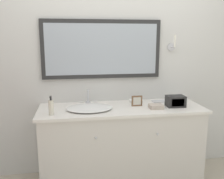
# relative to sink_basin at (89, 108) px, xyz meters

# --- Properties ---
(wall_back) EXTENTS (8.00, 0.18, 2.55)m
(wall_back) POSITION_rel_sink_basin_xyz_m (0.35, 0.36, 0.40)
(wall_back) COLOR silver
(wall_back) RESTS_ON ground_plane
(vanity_counter) EXTENTS (1.78, 0.61, 0.86)m
(vanity_counter) POSITION_rel_sink_basin_xyz_m (0.35, 0.02, -0.45)
(vanity_counter) COLOR beige
(vanity_counter) RESTS_ON ground_plane
(sink_basin) EXTENTS (0.49, 0.42, 0.17)m
(sink_basin) POSITION_rel_sink_basin_xyz_m (0.00, 0.00, 0.00)
(sink_basin) COLOR white
(sink_basin) RESTS_ON vanity_counter
(soap_bottle) EXTENTS (0.05, 0.05, 0.19)m
(soap_bottle) POSITION_rel_sink_basin_xyz_m (-0.38, -0.14, 0.06)
(soap_bottle) COLOR beige
(soap_bottle) RESTS_ON vanity_counter
(appliance_box) EXTENTS (0.20, 0.14, 0.12)m
(appliance_box) POSITION_rel_sink_basin_xyz_m (0.94, -0.04, 0.04)
(appliance_box) COLOR black
(appliance_box) RESTS_ON vanity_counter
(picture_frame) EXTENTS (0.12, 0.01, 0.12)m
(picture_frame) POSITION_rel_sink_basin_xyz_m (0.53, 0.04, 0.04)
(picture_frame) COLOR brown
(picture_frame) RESTS_ON vanity_counter
(hand_towel_near_sink) EXTENTS (0.14, 0.12, 0.04)m
(hand_towel_near_sink) POSITION_rel_sink_basin_xyz_m (0.71, -0.08, 0.00)
(hand_towel_near_sink) COLOR #B7A899
(hand_towel_near_sink) RESTS_ON vanity_counter
(hand_towel_far_corner) EXTENTS (0.15, 0.11, 0.03)m
(hand_towel_far_corner) POSITION_rel_sink_basin_xyz_m (0.56, 0.21, -0.00)
(hand_towel_far_corner) COLOR white
(hand_towel_far_corner) RESTS_ON vanity_counter
(metal_tray) EXTENTS (0.18, 0.10, 0.01)m
(metal_tray) POSITION_rel_sink_basin_xyz_m (0.85, 0.19, -0.01)
(metal_tray) COLOR silver
(metal_tray) RESTS_ON vanity_counter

